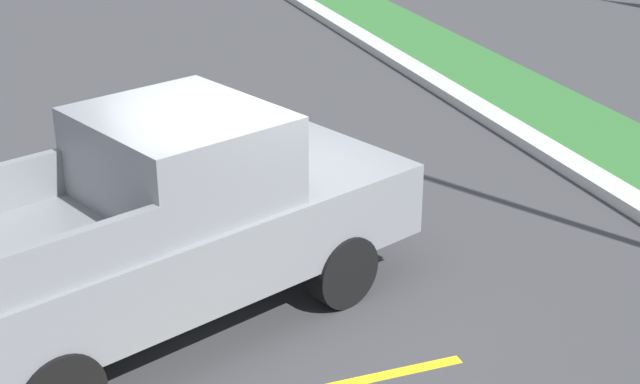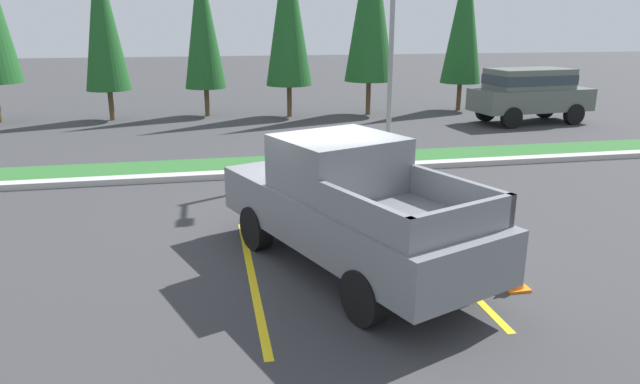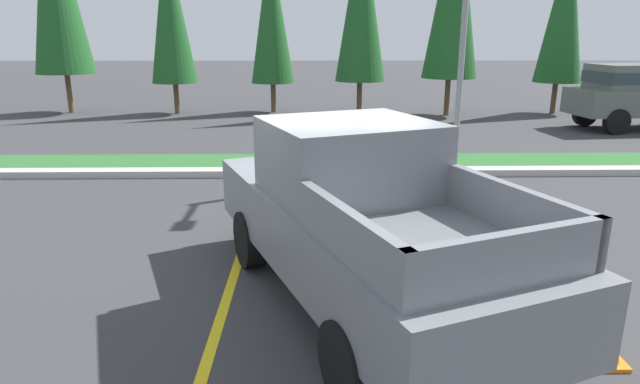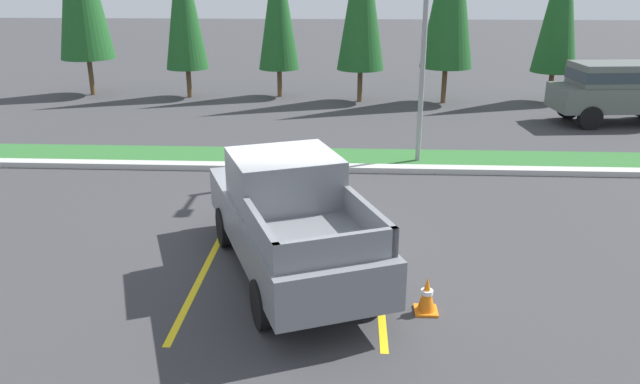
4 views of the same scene
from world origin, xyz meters
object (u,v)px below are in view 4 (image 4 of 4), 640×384
(pickup_truck_main, at_px, (289,217))
(suv_distant, at_px, (620,88))
(traffic_cone, at_px, (427,295))
(street_light, at_px, (426,15))
(cypress_tree_center, at_px, (278,3))
(cypress_tree_left_inner, at_px, (183,0))

(pickup_truck_main, xyz_separation_m, suv_distant, (10.29, 11.91, 0.20))
(suv_distant, bearing_deg, pickup_truck_main, -130.81)
(pickup_truck_main, height_order, traffic_cone, pickup_truck_main)
(street_light, bearing_deg, cypress_tree_center, 117.34)
(pickup_truck_main, relative_size, street_light, 0.81)
(suv_distant, distance_m, cypress_tree_left_inner, 16.78)
(cypress_tree_center, height_order, traffic_cone, cypress_tree_center)
(cypress_tree_left_inner, distance_m, cypress_tree_center, 3.81)
(suv_distant, relative_size, cypress_tree_left_inner, 0.71)
(pickup_truck_main, distance_m, cypress_tree_left_inner, 17.14)
(suv_distant, height_order, cypress_tree_center, cypress_tree_center)
(pickup_truck_main, relative_size, suv_distant, 1.16)
(street_light, relative_size, traffic_cone, 11.45)
(street_light, bearing_deg, traffic_cone, -94.66)
(traffic_cone, bearing_deg, cypress_tree_center, 103.73)
(street_light, xyz_separation_m, cypress_tree_center, (-4.92, 9.52, -0.16))
(pickup_truck_main, height_order, cypress_tree_center, cypress_tree_center)
(cypress_tree_left_inner, distance_m, traffic_cone, 19.28)
(suv_distant, bearing_deg, traffic_cone, -121.32)
(street_light, bearing_deg, suv_distant, 35.31)
(cypress_tree_center, xyz_separation_m, traffic_cone, (4.27, -17.48, -3.53))
(cypress_tree_left_inner, bearing_deg, street_light, -46.48)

